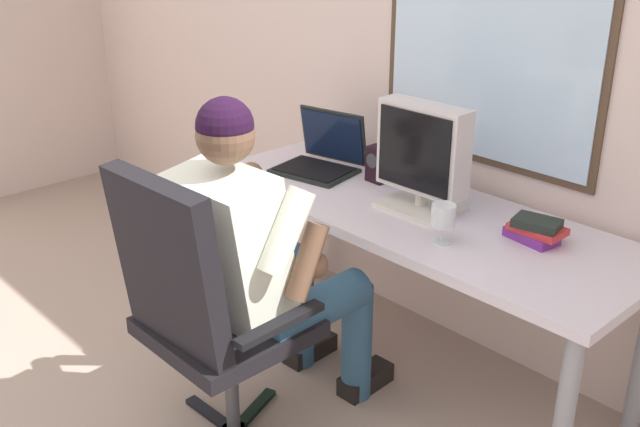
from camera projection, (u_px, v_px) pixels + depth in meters
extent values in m
cube|color=beige|center=(454.00, 13.00, 2.97)|extent=(5.99, 0.06, 2.82)
cube|color=#4C3828|center=(493.00, 6.00, 2.79)|extent=(1.01, 0.01, 1.24)
cube|color=silver|center=(493.00, 6.00, 2.79)|extent=(0.95, 0.02, 1.18)
cylinder|color=gray|center=(228.00, 248.00, 3.43)|extent=(0.06, 0.06, 0.69)
cylinder|color=gray|center=(563.00, 425.00, 2.28)|extent=(0.06, 0.06, 0.69)
cylinder|color=gray|center=(314.00, 216.00, 3.77)|extent=(0.06, 0.06, 0.69)
cube|color=silver|center=(412.00, 213.00, 2.88)|extent=(1.86, 0.68, 0.04)
cube|color=black|center=(211.00, 415.00, 2.84)|extent=(0.28, 0.05, 0.02)
cube|color=black|center=(253.00, 410.00, 2.86)|extent=(0.14, 0.27, 0.02)
cylinder|color=#3F3F44|center=(231.00, 382.00, 2.67)|extent=(0.05, 0.05, 0.42)
cube|color=black|center=(228.00, 327.00, 2.58)|extent=(0.50, 0.50, 0.06)
cube|color=black|center=(167.00, 266.00, 2.30)|extent=(0.48, 0.15, 0.59)
cube|color=black|center=(280.00, 324.00, 2.35)|extent=(0.06, 0.35, 0.02)
cube|color=black|center=(179.00, 269.00, 2.70)|extent=(0.06, 0.35, 0.02)
cylinder|color=#2D516F|center=(314.00, 309.00, 2.63)|extent=(0.17, 0.47, 0.15)
cylinder|color=#2D516F|center=(357.00, 342.00, 2.88)|extent=(0.12, 0.12, 0.49)
cube|color=black|center=(366.00, 379.00, 3.00)|extent=(0.11, 0.24, 0.08)
cylinder|color=#2D516F|center=(255.00, 279.00, 2.84)|extent=(0.17, 0.47, 0.15)
cylinder|color=#2D516F|center=(300.00, 312.00, 3.09)|extent=(0.12, 0.12, 0.49)
cube|color=black|center=(310.00, 348.00, 3.21)|extent=(0.11, 0.24, 0.08)
cube|color=silver|center=(231.00, 248.00, 2.48)|extent=(0.39, 0.31, 0.56)
sphere|color=brown|center=(225.00, 135.00, 2.32)|extent=(0.19, 0.19, 0.19)
sphere|color=black|center=(225.00, 126.00, 2.31)|extent=(0.19, 0.19, 0.19)
cylinder|color=silver|center=(286.00, 231.00, 2.32)|extent=(0.10, 0.23, 0.29)
cylinder|color=brown|center=(307.00, 261.00, 2.44)|extent=(0.08, 0.18, 0.27)
sphere|color=brown|center=(315.00, 265.00, 2.47)|extent=(0.09, 0.09, 0.09)
cylinder|color=silver|center=(201.00, 195.00, 2.61)|extent=(0.10, 0.23, 0.29)
cylinder|color=brown|center=(233.00, 197.00, 2.72)|extent=(0.08, 0.14, 0.27)
sphere|color=brown|center=(251.00, 174.00, 2.75)|extent=(0.09, 0.09, 0.09)
cube|color=beige|center=(420.00, 206.00, 2.87)|extent=(0.30, 0.24, 0.02)
cylinder|color=beige|center=(421.00, 197.00, 2.85)|extent=(0.04, 0.04, 0.06)
cube|color=silver|center=(423.00, 148.00, 2.78)|extent=(0.37, 0.11, 0.34)
cube|color=black|center=(414.00, 151.00, 2.74)|extent=(0.33, 0.01, 0.30)
cube|color=black|center=(314.00, 171.00, 3.24)|extent=(0.37, 0.31, 0.02)
cube|color=black|center=(314.00, 169.00, 3.24)|extent=(0.34, 0.28, 0.00)
cube|color=black|center=(334.00, 135.00, 3.30)|extent=(0.34, 0.12, 0.24)
cube|color=#0F1933|center=(332.00, 136.00, 3.30)|extent=(0.31, 0.10, 0.21)
cylinder|color=silver|center=(441.00, 242.00, 2.59)|extent=(0.06, 0.06, 0.00)
cylinder|color=silver|center=(442.00, 234.00, 2.57)|extent=(0.01, 0.01, 0.06)
cylinder|color=silver|center=(443.00, 215.00, 2.55)|extent=(0.08, 0.08, 0.08)
cylinder|color=#4E111C|center=(443.00, 221.00, 2.56)|extent=(0.08, 0.08, 0.03)
cube|color=black|center=(380.00, 164.00, 3.12)|extent=(0.09, 0.09, 0.15)
cylinder|color=#333338|center=(372.00, 161.00, 3.09)|extent=(0.06, 0.01, 0.06)
cube|color=#6C2686|center=(531.00, 236.00, 2.60)|extent=(0.19, 0.13, 0.03)
cube|color=red|center=(538.00, 229.00, 2.58)|extent=(0.18, 0.12, 0.02)
cube|color=black|center=(537.00, 223.00, 2.56)|extent=(0.17, 0.13, 0.03)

